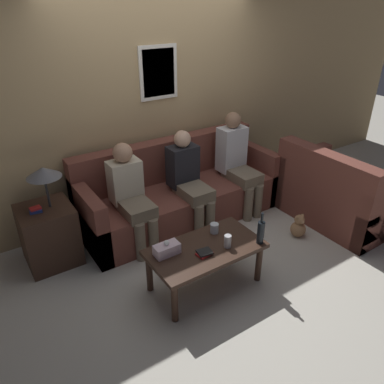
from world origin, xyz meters
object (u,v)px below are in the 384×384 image
person_right (237,160)px  teddy_bear (298,227)px  coffee_table (205,253)px  wine_bottle (261,232)px  couch_side (336,196)px  drinking_glass (214,228)px  couch_main (179,194)px  person_middle (189,178)px  person_left (131,193)px

person_right → teddy_bear: (0.18, -0.93, -0.54)m
coffee_table → wine_bottle: 0.54m
couch_side → wine_bottle: size_ratio=4.15×
drinking_glass → teddy_bear: drinking_glass is taller
drinking_glass → couch_main: bearing=76.9°
coffee_table → couch_main: bearing=69.1°
couch_side → person_right: (-0.81, 0.92, 0.34)m
coffee_table → wine_bottle: bearing=-25.2°
person_middle → person_right: 0.74m
coffee_table → person_middle: size_ratio=0.92×
couch_main → wine_bottle: (0.01, -1.42, 0.24)m
wine_bottle → person_middle: size_ratio=0.28×
couch_main → coffee_table: bearing=-110.9°
coffee_table → person_left: person_left is taller
couch_side → teddy_bear: bearing=91.3°
person_left → person_right: size_ratio=0.92×
couch_main → drinking_glass: (-0.24, -1.05, 0.16)m
wine_bottle → person_left: size_ratio=0.28×
couch_main → wine_bottle: bearing=-89.7°
coffee_table → person_right: bearing=40.3°
teddy_bear → wine_bottle: bearing=-161.7°
wine_bottle → teddy_bear: 1.05m
couch_main → wine_bottle: couch_main is taller
person_left → teddy_bear: (1.63, -0.93, -0.51)m
couch_side → wine_bottle: 1.59m
wine_bottle → person_middle: 1.20m
person_middle → couch_side: bearing=-29.7°
coffee_table → person_right: person_right is taller
person_right → couch_main: bearing=166.0°
couch_side → person_middle: size_ratio=1.14×
couch_side → person_left: bearing=68.0°
couch_main → couch_side: same height
person_left → teddy_bear: size_ratio=4.13×
couch_side → teddy_bear: couch_side is taller
coffee_table → teddy_bear: coffee_table is taller
person_right → teddy_bear: 1.09m
drinking_glass → wine_bottle: bearing=-55.7°
couch_side → drinking_glass: (-1.80, 0.05, 0.16)m
person_right → wine_bottle: bearing=-120.6°
person_left → couch_main: bearing=14.5°
wine_bottle → coffee_table: bearing=154.8°
couch_main → person_right: bearing=-14.0°
person_left → teddy_bear: person_left is taller
wine_bottle → drinking_glass: (-0.25, 0.37, -0.07)m
person_middle → wine_bottle: bearing=-89.6°
wine_bottle → person_right: person_right is taller
couch_side → person_right: size_ratio=1.07×
couch_main → couch_side: 1.90m
drinking_glass → person_left: (-0.47, 0.86, 0.14)m
wine_bottle → teddy_bear: (0.91, 0.30, -0.44)m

